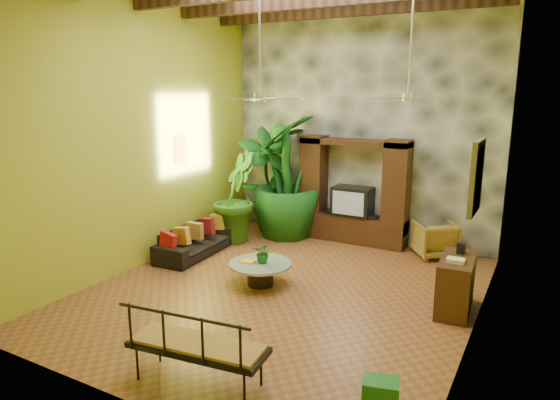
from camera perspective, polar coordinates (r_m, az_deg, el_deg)
The scene contains 21 objects.
ground at distance 8.56m, azimuth 0.48°, elevation -10.28°, with size 7.00×7.00×0.00m, color brown.
back_wall at distance 11.10m, azimuth 9.26°, elevation 8.25°, with size 6.00×0.02×5.00m, color gold.
left_wall at distance 9.71m, azimuth -15.38°, elevation 7.31°, with size 0.02×7.00×5.00m, color gold.
right_wall at distance 7.01m, azimuth 22.68°, elevation 4.78°, with size 0.02×7.00×5.00m, color gold.
stone_accent_wall at distance 11.05m, azimuth 9.15°, elevation 8.23°, with size 5.98×0.10×4.98m, color #3C3F44.
entertainment_center at distance 11.00m, azimuth 8.33°, elevation 0.14°, with size 2.40×0.55×2.30m.
ceiling_fan_front at distance 7.62m, azimuth -2.30°, elevation 13.13°, with size 1.28×1.28×1.86m.
ceiling_fan_back at distance 8.40m, azimuth 14.51°, elevation 12.72°, with size 1.28×1.28×1.86m.
wall_art_mask at distance 10.46m, azimuth -11.26°, elevation 5.69°, with size 0.06×0.32×0.55m, color orange.
wall_art_painting at distance 6.45m, azimuth 21.55°, elevation 2.45°, with size 0.06×0.70×0.90m, color navy.
sofa at distance 10.35m, azimuth -9.65°, elevation -4.64°, with size 1.93×0.75×0.56m, color black.
wicker_armchair at distance 10.54m, azimuth 17.27°, elevation -4.30°, with size 0.76×0.78×0.71m, color #976637.
tall_plant_a at distance 11.63m, azimuth -1.51°, elevation 2.27°, with size 1.29×0.87×2.45m, color #175A1E.
tall_plant_b at distance 11.01m, azimuth -5.23°, elevation 0.39°, with size 1.09×0.88×1.99m, color #2C6C1C.
tall_plant_c at distance 11.20m, azimuth 0.72°, elevation 2.70°, with size 1.55×1.55×2.77m, color #175819.
coffee_table at distance 8.70m, azimuth -2.25°, elevation -8.07°, with size 1.08×1.08×0.40m.
centerpiece_plant at distance 8.60m, azimuth -1.91°, elevation -6.03°, with size 0.33×0.28×0.36m, color #19611D.
yellow_tray at distance 8.69m, azimuth -3.73°, elevation -7.01°, with size 0.25×0.18×0.03m, color gold.
iron_bench at distance 5.94m, azimuth -9.87°, elevation -15.87°, with size 1.69×0.78×0.57m.
side_console at distance 8.14m, azimuth 19.44°, elevation -9.11°, with size 0.48×1.06×0.84m, color #351B11.
green_bin at distance 5.80m, azimuth 11.42°, elevation -20.93°, with size 0.38×0.29×0.33m, color #1D6F39.
Camera 1 is at (3.76, -6.91, 3.37)m, focal length 32.00 mm.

